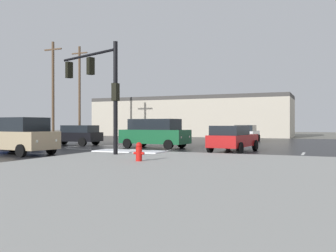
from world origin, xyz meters
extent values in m
plane|color=slate|center=(0.00, 0.00, 0.00)|extent=(120.00, 120.00, 0.00)
cube|color=#232326|center=(0.00, 0.00, 0.01)|extent=(44.00, 44.00, 0.02)
cube|color=#9E9E99|center=(12.00, -12.00, 0.07)|extent=(18.00, 18.00, 0.14)
cube|color=white|center=(5.00, -4.00, 0.17)|extent=(4.00, 1.60, 0.06)
cube|color=silver|center=(0.00, -6.00, 0.02)|extent=(2.00, 0.15, 0.01)
cube|color=silver|center=(0.00, -2.00, 0.02)|extent=(2.00, 0.15, 0.01)
cube|color=silver|center=(0.00, 2.00, 0.02)|extent=(2.00, 0.15, 0.01)
cube|color=silver|center=(0.00, 6.00, 0.02)|extent=(2.00, 0.15, 0.01)
cube|color=silver|center=(0.00, 10.00, 0.02)|extent=(2.00, 0.15, 0.01)
cube|color=silver|center=(0.00, 14.00, 0.02)|extent=(2.00, 0.15, 0.01)
cube|color=silver|center=(0.00, 18.00, 0.02)|extent=(2.00, 0.15, 0.01)
cube|color=silver|center=(-6.00, 0.00, 0.02)|extent=(0.15, 2.00, 0.01)
cube|color=silver|center=(-2.00, 0.00, 0.02)|extent=(0.15, 2.00, 0.01)
cube|color=silver|center=(2.00, 0.00, 0.02)|extent=(0.15, 2.00, 0.01)
cube|color=silver|center=(6.00, 0.00, 0.02)|extent=(0.15, 2.00, 0.01)
cube|color=silver|center=(10.00, 0.00, 0.02)|extent=(0.15, 2.00, 0.01)
cube|color=silver|center=(14.00, 0.00, 0.02)|extent=(0.15, 2.00, 0.01)
cube|color=silver|center=(3.50, -4.00, 0.02)|extent=(0.45, 7.00, 0.01)
cylinder|color=black|center=(5.23, -5.86, 3.04)|extent=(0.22, 0.22, 5.79)
cylinder|color=black|center=(2.97, -5.07, 5.53)|extent=(4.57, 1.72, 0.14)
cube|color=black|center=(3.20, -5.14, 4.91)|extent=(0.38, 0.43, 0.95)
sphere|color=#19D833|center=(3.05, -5.09, 5.19)|extent=(0.20, 0.20, 0.20)
cube|color=black|center=(1.16, -4.43, 4.91)|extent=(0.38, 0.43, 0.95)
sphere|color=#19D833|center=(1.01, -4.38, 5.19)|extent=(0.20, 0.20, 0.20)
cube|color=black|center=(5.23, -5.86, 3.34)|extent=(0.28, 0.36, 0.90)
cylinder|color=red|center=(7.91, -8.36, 0.44)|extent=(0.26, 0.26, 0.60)
sphere|color=red|center=(7.91, -8.36, 0.81)|extent=(0.25, 0.25, 0.25)
cylinder|color=red|center=(7.73, -8.36, 0.47)|extent=(0.12, 0.11, 0.11)
cylinder|color=red|center=(8.09, -8.36, 0.47)|extent=(0.12, 0.11, 0.11)
cube|color=#BCB29E|center=(-2.18, 25.94, 2.46)|extent=(27.38, 8.00, 4.91)
cube|color=#3F3D3A|center=(-2.18, 25.94, 5.16)|extent=(27.38, 8.00, 0.50)
cube|color=#B21919|center=(10.02, -0.06, 0.70)|extent=(2.26, 4.66, 0.70)
cube|color=black|center=(9.95, -0.73, 1.33)|extent=(1.90, 2.63, 0.55)
cylinder|color=black|center=(9.29, 1.55, 0.35)|extent=(0.29, 0.68, 0.66)
cylinder|color=black|center=(11.08, 1.37, 0.35)|extent=(0.29, 0.68, 0.66)
cylinder|color=black|center=(8.97, -1.49, 0.35)|extent=(0.29, 0.68, 0.66)
cylinder|color=black|center=(10.76, -1.68, 0.35)|extent=(0.29, 0.68, 0.66)
sphere|color=white|center=(9.68, 2.19, 0.70)|extent=(0.18, 0.18, 0.18)
sphere|color=white|center=(10.82, 2.07, 0.70)|extent=(0.18, 0.18, 0.18)
cube|color=white|center=(8.39, 12.46, 0.70)|extent=(1.92, 4.55, 0.70)
cube|color=black|center=(8.41, 11.78, 1.33)|extent=(1.72, 2.52, 0.55)
cylinder|color=black|center=(7.45, 13.97, 0.35)|extent=(0.24, 0.67, 0.66)
cylinder|color=black|center=(9.25, 14.01, 0.35)|extent=(0.24, 0.67, 0.66)
cylinder|color=black|center=(7.53, 10.91, 0.35)|extent=(0.24, 0.67, 0.66)
cylinder|color=black|center=(9.33, 10.95, 0.35)|extent=(0.24, 0.67, 0.66)
sphere|color=white|center=(7.76, 14.64, 0.70)|extent=(0.18, 0.18, 0.18)
sphere|color=white|center=(8.91, 14.67, 0.70)|extent=(0.18, 0.18, 0.18)
cube|color=#195933|center=(4.19, 1.03, 0.82)|extent=(4.96, 2.39, 0.95)
cube|color=black|center=(4.19, 1.03, 1.67)|extent=(3.51, 2.10, 0.75)
cylinder|color=black|center=(5.90, 1.84, 0.35)|extent=(0.68, 0.28, 0.66)
cylinder|color=black|center=(5.72, -0.10, 0.35)|extent=(0.68, 0.28, 0.66)
cylinder|color=black|center=(2.65, 2.15, 0.35)|extent=(0.68, 0.28, 0.66)
cylinder|color=black|center=(2.47, 0.21, 0.35)|extent=(0.68, 0.28, 0.66)
sphere|color=white|center=(6.58, 1.43, 0.82)|extent=(0.18, 0.18, 0.18)
sphere|color=white|center=(6.47, 0.19, 0.82)|extent=(0.18, 0.18, 0.18)
cube|color=black|center=(-3.17, 1.43, 0.70)|extent=(4.55, 1.94, 0.70)
cube|color=black|center=(-2.50, 1.45, 1.33)|extent=(2.53, 1.73, 0.55)
cylinder|color=black|center=(-4.67, 0.48, 0.35)|extent=(0.67, 0.24, 0.66)
cylinder|color=black|center=(-4.73, 2.28, 0.35)|extent=(0.67, 0.24, 0.66)
cylinder|color=black|center=(-1.61, 0.57, 0.35)|extent=(0.67, 0.24, 0.66)
cylinder|color=black|center=(-1.67, 2.37, 0.35)|extent=(0.67, 0.24, 0.66)
sphere|color=white|center=(-5.35, 0.78, 0.70)|extent=(0.18, 0.18, 0.18)
sphere|color=white|center=(-5.39, 1.93, 0.70)|extent=(0.18, 0.18, 0.18)
cube|color=tan|center=(-0.50, -6.85, 0.82)|extent=(4.99, 2.49, 0.95)
cube|color=black|center=(-0.50, -6.85, 1.67)|extent=(3.54, 2.17, 0.75)
cylinder|color=black|center=(1.24, -6.07, 0.35)|extent=(0.68, 0.29, 0.66)
cylinder|color=black|center=(1.01, -8.01, 0.35)|extent=(0.68, 0.29, 0.66)
cylinder|color=black|center=(-2.00, -5.69, 0.35)|extent=(0.68, 0.29, 0.66)
sphere|color=white|center=(1.91, -6.50, 0.82)|extent=(0.18, 0.18, 0.18)
sphere|color=white|center=(1.77, -7.74, 0.82)|extent=(0.18, 0.18, 0.18)
cube|color=navy|center=(-4.25, -3.83, 0.70)|extent=(4.65, 2.23, 0.70)
cube|color=black|center=(-4.92, -3.77, 1.33)|extent=(2.62, 1.89, 0.55)
cylinder|color=black|center=(-2.64, -3.08, 0.35)|extent=(0.68, 0.28, 0.66)
cylinder|color=black|center=(-2.81, -4.88, 0.35)|extent=(0.68, 0.28, 0.66)
cylinder|color=black|center=(-5.68, -2.79, 0.35)|extent=(0.68, 0.28, 0.66)
sphere|color=white|center=(-2.00, -3.47, 0.70)|extent=(0.18, 0.18, 0.18)
sphere|color=white|center=(-2.11, -4.62, 0.70)|extent=(0.18, 0.18, 0.18)
cylinder|color=brown|center=(-11.09, 8.29, 5.17)|extent=(0.28, 0.28, 10.34)
cube|color=brown|center=(-11.09, 8.29, 9.54)|extent=(2.20, 0.14, 0.14)
cylinder|color=brown|center=(-11.72, 13.61, 5.48)|extent=(0.28, 0.28, 10.96)
cube|color=brown|center=(-11.72, 13.61, 10.16)|extent=(2.20, 0.14, 0.14)
camera|label=1|loc=(15.02, -21.79, 1.70)|focal=38.60mm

